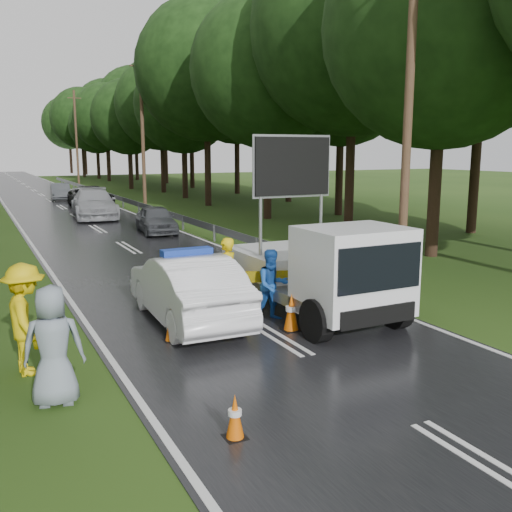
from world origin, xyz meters
TOP-DOWN VIEW (x-y plane):
  - ground at (0.00, 0.00)m, footprint 160.00×160.00m
  - road at (0.00, 30.00)m, footprint 7.00×140.00m
  - guardrail at (3.70, 29.67)m, footprint 0.12×60.06m
  - utility_pole_near at (5.20, 2.00)m, footprint 1.40×0.24m
  - utility_pole_mid at (5.20, 28.00)m, footprint 1.40×0.24m
  - utility_pole_far at (5.20, 54.00)m, footprint 1.40×0.24m
  - police_sedan at (-1.24, 1.64)m, footprint 1.77×4.66m
  - work_truck at (1.61, 0.61)m, footprint 2.35×5.20m
  - barrier at (0.78, 1.00)m, footprint 2.53×0.96m
  - officer at (-0.14, 2.00)m, footprint 0.77×0.64m
  - civilian at (0.51, 0.86)m, footprint 0.84×0.67m
  - bystander_left at (-4.75, 0.00)m, footprint 0.83×1.32m
  - bystander_right at (-4.49, -1.50)m, footprint 1.02×0.77m
  - queue_car_first at (2.19, 15.43)m, footprint 1.91×3.92m
  - queue_car_second at (0.80, 22.81)m, footprint 2.83×5.85m
  - queue_car_third at (1.75, 28.81)m, footprint 2.48×5.26m
  - queue_car_fourth at (0.81, 36.03)m, footprint 1.67×4.01m
  - cone_near_left at (-2.50, -3.69)m, footprint 0.30×0.30m
  - cone_center at (0.50, 0.00)m, footprint 0.39×0.39m
  - cone_far at (1.40, 5.00)m, footprint 0.38×0.38m
  - cone_left_mid at (-2.00, 0.50)m, footprint 0.33×0.33m
  - cone_right at (3.50, 3.18)m, footprint 0.30×0.30m

SIDE VIEW (x-z plane):
  - ground at x=0.00m, z-range 0.00..0.00m
  - road at x=0.00m, z-range 0.00..0.02m
  - cone_near_left at x=-2.50m, z-range -0.01..0.62m
  - cone_right at x=3.50m, z-range -0.01..0.63m
  - cone_left_mid at x=-2.00m, z-range -0.01..0.69m
  - cone_far at x=1.40m, z-range -0.01..0.80m
  - cone_center at x=0.50m, z-range -0.01..0.81m
  - guardrail at x=3.70m, z-range 0.20..0.90m
  - queue_car_first at x=2.19m, z-range 0.00..1.29m
  - queue_car_fourth at x=0.81m, z-range 0.00..1.29m
  - queue_car_third at x=1.75m, z-range 0.00..1.45m
  - police_sedan at x=-1.24m, z-range -0.07..1.60m
  - civilian at x=0.51m, z-range 0.00..1.64m
  - queue_car_second at x=0.80m, z-range 0.00..1.64m
  - barrier at x=0.78m, z-range 0.28..1.39m
  - officer at x=-0.14m, z-range 0.00..1.79m
  - bystander_right at x=-4.49m, z-range 0.00..1.87m
  - bystander_left at x=-4.75m, z-range 0.00..1.95m
  - work_truck at x=1.61m, z-range -0.95..3.18m
  - utility_pole_near at x=5.20m, z-range 0.06..10.06m
  - utility_pole_mid at x=5.20m, z-range 0.06..10.06m
  - utility_pole_far at x=5.20m, z-range 0.06..10.06m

